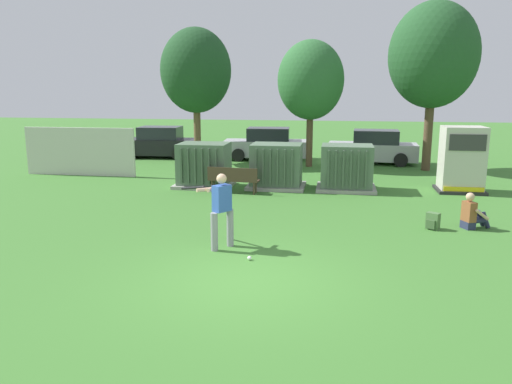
# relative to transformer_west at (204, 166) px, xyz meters

# --- Properties ---
(ground_plane) EXTENTS (96.00, 96.00, 0.00)m
(ground_plane) POSITION_rel_transformer_west_xyz_m (3.18, -8.96, -0.79)
(ground_plane) COLOR #3D752D
(fence_panel) EXTENTS (4.80, 0.12, 2.00)m
(fence_panel) POSITION_rel_transformer_west_xyz_m (-5.76, 1.54, 0.21)
(fence_panel) COLOR beige
(fence_panel) RESTS_ON ground
(transformer_west) EXTENTS (2.10, 1.70, 1.62)m
(transformer_west) POSITION_rel_transformer_west_xyz_m (0.00, 0.00, 0.00)
(transformer_west) COLOR #9E9B93
(transformer_west) RESTS_ON ground
(transformer_mid_west) EXTENTS (2.10, 1.70, 1.62)m
(transformer_mid_west) POSITION_rel_transformer_west_xyz_m (2.68, 0.20, 0.00)
(transformer_mid_west) COLOR #9E9B93
(transformer_mid_west) RESTS_ON ground
(transformer_mid_east) EXTENTS (2.10, 1.70, 1.62)m
(transformer_mid_east) POSITION_rel_transformer_west_xyz_m (5.21, 0.22, 0.00)
(transformer_mid_east) COLOR #9E9B93
(transformer_mid_east) RESTS_ON ground
(generator_enclosure) EXTENTS (1.60, 1.40, 2.30)m
(generator_enclosure) POSITION_rel_transformer_west_xyz_m (9.19, 0.53, 0.35)
(generator_enclosure) COLOR #262626
(generator_enclosure) RESTS_ON ground
(park_bench) EXTENTS (1.83, 0.57, 0.92)m
(park_bench) POSITION_rel_transformer_west_xyz_m (1.31, -1.04, -0.25)
(park_bench) COLOR #4C3828
(park_bench) RESTS_ON ground
(batter) EXTENTS (1.44, 1.16, 1.74)m
(batter) POSITION_rel_transformer_west_xyz_m (2.28, -7.07, 0.19)
(batter) COLOR gray
(batter) RESTS_ON ground
(sports_ball) EXTENTS (0.09, 0.09, 0.09)m
(sports_ball) POSITION_rel_transformer_west_xyz_m (3.07, -7.81, -0.74)
(sports_ball) COLOR white
(sports_ball) RESTS_ON ground
(seated_spectator) EXTENTS (0.79, 0.66, 0.96)m
(seated_spectator) POSITION_rel_transformer_west_xyz_m (8.39, -4.43, -0.41)
(seated_spectator) COLOR #282D4C
(seated_spectator) RESTS_ON ground
(backpack) EXTENTS (0.38, 0.37, 0.44)m
(backpack) POSITION_rel_transformer_west_xyz_m (7.37, -4.69, -0.57)
(backpack) COLOR #4C723F
(backpack) RESTS_ON ground
(tree_left) EXTENTS (3.35, 3.35, 6.41)m
(tree_left) POSITION_rel_transformer_west_xyz_m (-1.88, 5.81, 3.61)
(tree_left) COLOR brown
(tree_left) RESTS_ON ground
(tree_center_left) EXTENTS (3.01, 3.01, 5.74)m
(tree_center_left) POSITION_rel_transformer_west_xyz_m (3.57, 5.48, 3.15)
(tree_center_left) COLOR brown
(tree_center_left) RESTS_ON ground
(tree_center_right) EXTENTS (3.79, 3.79, 7.23)m
(tree_center_right) POSITION_rel_transformer_west_xyz_m (8.79, 5.23, 4.17)
(tree_center_right) COLOR brown
(tree_center_right) RESTS_ON ground
(parked_car_leftmost) EXTENTS (4.30, 2.12, 1.62)m
(parked_car_leftmost) POSITION_rel_transformer_west_xyz_m (-4.45, 7.37, -0.04)
(parked_car_leftmost) COLOR black
(parked_car_leftmost) RESTS_ON ground
(parked_car_left_of_center) EXTENTS (4.31, 2.14, 1.62)m
(parked_car_left_of_center) POSITION_rel_transformer_west_xyz_m (1.26, 7.51, -0.04)
(parked_car_left_of_center) COLOR #B2B2B7
(parked_car_left_of_center) RESTS_ON ground
(parked_car_right_of_center) EXTENTS (4.28, 2.09, 1.62)m
(parked_car_right_of_center) POSITION_rel_transformer_west_xyz_m (6.58, 6.97, -0.04)
(parked_car_right_of_center) COLOR #B2B2B7
(parked_car_right_of_center) RESTS_ON ground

